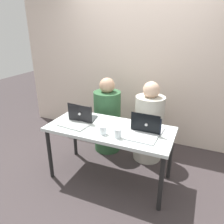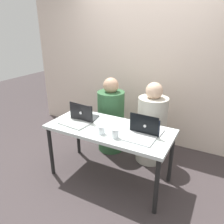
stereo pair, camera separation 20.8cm
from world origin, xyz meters
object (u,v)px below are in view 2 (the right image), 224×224
(laptop_front_right, at_px, (141,133))
(water_glass_center, at_px, (102,130))
(person_on_right, at_px, (152,128))
(laptop_back_right, at_px, (147,129))
(water_glass_right, at_px, (115,134))
(laptop_back_left, at_px, (84,116))
(person_on_left, at_px, (111,119))
(laptop_front_left, at_px, (77,119))

(laptop_front_right, xyz_separation_m, water_glass_center, (-0.43, -0.13, -0.01))
(person_on_right, distance_m, laptop_back_right, 0.61)
(water_glass_right, bearing_deg, laptop_back_left, 156.42)
(water_glass_center, bearing_deg, person_on_left, 111.66)
(water_glass_right, bearing_deg, person_on_right, 80.07)
(person_on_left, xyz_separation_m, water_glass_right, (0.51, -0.84, 0.25))
(laptop_front_left, distance_m, water_glass_right, 0.62)
(laptop_front_right, bearing_deg, person_on_left, 138.56)
(person_on_left, xyz_separation_m, person_on_right, (0.66, 0.00, 0.00))
(person_on_right, xyz_separation_m, laptop_back_right, (0.12, -0.55, 0.25))
(laptop_front_right, relative_size, laptop_back_left, 1.00)
(laptop_back_left, xyz_separation_m, water_glass_right, (0.60, -0.26, -0.00))
(laptop_back_left, bearing_deg, water_glass_center, 140.61)
(laptop_back_left, relative_size, water_glass_center, 3.61)
(person_on_left, bearing_deg, laptop_back_left, 86.25)
(person_on_right, height_order, water_glass_center, person_on_right)
(laptop_back_left, bearing_deg, laptop_front_right, 163.09)
(laptop_front_left, xyz_separation_m, water_glass_center, (0.43, -0.11, -0.01))
(laptop_front_right, height_order, laptop_back_left, laptop_front_right)
(laptop_front_left, distance_m, water_glass_center, 0.44)
(laptop_back_left, bearing_deg, water_glass_right, 147.97)
(person_on_left, relative_size, water_glass_center, 12.33)
(laptop_back_right, xyz_separation_m, water_glass_center, (-0.45, -0.28, -0.01))
(person_on_right, height_order, laptop_front_left, person_on_right)
(person_on_right, relative_size, water_glass_center, 12.44)
(laptop_front_right, relative_size, water_glass_right, 3.27)
(laptop_front_left, height_order, laptop_front_right, laptop_front_right)
(laptop_back_left, height_order, water_glass_center, laptop_back_left)
(laptop_front_right, bearing_deg, laptop_back_left, 173.11)
(person_on_left, bearing_deg, laptop_front_right, 142.19)
(laptop_front_left, bearing_deg, person_on_right, 49.40)
(person_on_right, xyz_separation_m, water_glass_center, (-0.33, -0.83, 0.24))
(person_on_left, height_order, water_glass_right, person_on_left)
(laptop_front_left, xyz_separation_m, laptop_front_right, (0.86, 0.02, 0.00))
(person_on_left, distance_m, water_glass_right, 1.02)
(water_glass_center, bearing_deg, laptop_front_left, 166.05)
(laptop_back_left, distance_m, water_glass_center, 0.49)
(person_on_right, bearing_deg, laptop_back_left, 46.72)
(laptop_front_right, bearing_deg, laptop_back_right, 83.40)
(laptop_back_left, bearing_deg, laptop_back_right, 173.52)
(laptop_front_left, height_order, laptop_back_right, laptop_front_left)
(laptop_back_left, distance_m, water_glass_right, 0.66)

